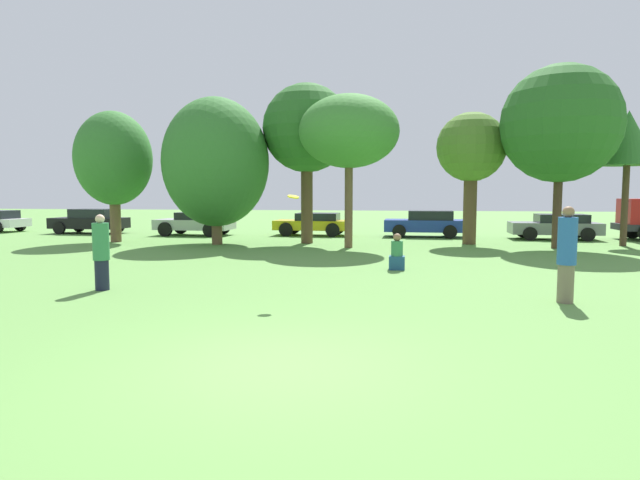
{
  "coord_description": "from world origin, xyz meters",
  "views": [
    {
      "loc": [
        1.55,
        -6.33,
        2.15
      ],
      "look_at": [
        -0.13,
        4.69,
        1.17
      ],
      "focal_mm": 30.01,
      "sensor_mm": 36.0,
      "label": 1
    }
  ],
  "objects_px": {
    "tree_0": "(113,159)",
    "tree_2": "(307,129)",
    "tree_3": "(349,132)",
    "parked_car_yellow": "(314,223)",
    "tree_1": "(216,162)",
    "tree_6": "(628,139)",
    "parked_car_black": "(91,221)",
    "parked_car_grey": "(556,226)",
    "parked_car_silver": "(196,223)",
    "tree_4": "(471,149)",
    "tree_5": "(560,124)",
    "person_thrower": "(101,252)",
    "person_catcher": "(567,254)",
    "bystander_sitting": "(397,255)",
    "frisbee": "(293,197)",
    "parked_car_blue": "(426,223)"
  },
  "relations": [
    {
      "from": "tree_0",
      "to": "tree_2",
      "type": "xyz_separation_m",
      "value": [
        8.48,
        0.64,
        1.2
      ]
    },
    {
      "from": "tree_3",
      "to": "parked_car_yellow",
      "type": "distance_m",
      "value": 7.44
    },
    {
      "from": "tree_1",
      "to": "tree_6",
      "type": "relative_size",
      "value": 1.12
    },
    {
      "from": "tree_2",
      "to": "tree_0",
      "type": "bearing_deg",
      "value": -175.69
    },
    {
      "from": "tree_3",
      "to": "parked_car_black",
      "type": "bearing_deg",
      "value": 159.33
    },
    {
      "from": "parked_car_black",
      "to": "parked_car_grey",
      "type": "relative_size",
      "value": 0.98
    },
    {
      "from": "tree_2",
      "to": "parked_car_silver",
      "type": "relative_size",
      "value": 1.75
    },
    {
      "from": "tree_1",
      "to": "parked_car_grey",
      "type": "xyz_separation_m",
      "value": [
        14.8,
        4.63,
        -2.8
      ]
    },
    {
      "from": "tree_3",
      "to": "parked_car_silver",
      "type": "distance_m",
      "value": 10.46
    },
    {
      "from": "tree_0",
      "to": "tree_2",
      "type": "distance_m",
      "value": 8.59
    },
    {
      "from": "tree_4",
      "to": "tree_6",
      "type": "distance_m",
      "value": 6.12
    },
    {
      "from": "tree_6",
      "to": "tree_4",
      "type": "bearing_deg",
      "value": -179.38
    },
    {
      "from": "tree_5",
      "to": "tree_6",
      "type": "distance_m",
      "value": 3.34
    },
    {
      "from": "person_thrower",
      "to": "parked_car_yellow",
      "type": "relative_size",
      "value": 0.44
    },
    {
      "from": "tree_4",
      "to": "parked_car_grey",
      "type": "bearing_deg",
      "value": 34.34
    },
    {
      "from": "tree_1",
      "to": "parked_car_black",
      "type": "xyz_separation_m",
      "value": [
        -8.79,
        4.86,
        -2.74
      ]
    },
    {
      "from": "person_catcher",
      "to": "tree_0",
      "type": "height_order",
      "value": "tree_0"
    },
    {
      "from": "tree_6",
      "to": "parked_car_silver",
      "type": "bearing_deg",
      "value": 172.21
    },
    {
      "from": "tree_1",
      "to": "parked_car_silver",
      "type": "relative_size",
      "value": 1.58
    },
    {
      "from": "tree_0",
      "to": "tree_2",
      "type": "relative_size",
      "value": 0.84
    },
    {
      "from": "tree_1",
      "to": "tree_4",
      "type": "relative_size",
      "value": 1.11
    },
    {
      "from": "bystander_sitting",
      "to": "tree_6",
      "type": "xyz_separation_m",
      "value": [
        9.08,
        8.22,
        3.89
      ]
    },
    {
      "from": "tree_2",
      "to": "frisbee",
      "type": "bearing_deg",
      "value": -81.24
    },
    {
      "from": "parked_car_grey",
      "to": "parked_car_black",
      "type": "bearing_deg",
      "value": 0.94
    },
    {
      "from": "person_catcher",
      "to": "tree_4",
      "type": "relative_size",
      "value": 0.34
    },
    {
      "from": "bystander_sitting",
      "to": "parked_car_grey",
      "type": "relative_size",
      "value": 0.26
    },
    {
      "from": "bystander_sitting",
      "to": "tree_2",
      "type": "bearing_deg",
      "value": 117.57
    },
    {
      "from": "tree_2",
      "to": "tree_5",
      "type": "xyz_separation_m",
      "value": [
        10.0,
        -0.68,
        -0.05
      ]
    },
    {
      "from": "parked_car_blue",
      "to": "bystander_sitting",
      "type": "bearing_deg",
      "value": 85.09
    },
    {
      "from": "person_thrower",
      "to": "parked_car_yellow",
      "type": "height_order",
      "value": "person_thrower"
    },
    {
      "from": "tree_5",
      "to": "tree_1",
      "type": "bearing_deg",
      "value": -178.47
    },
    {
      "from": "tree_1",
      "to": "tree_4",
      "type": "bearing_deg",
      "value": 9.26
    },
    {
      "from": "tree_0",
      "to": "parked_car_grey",
      "type": "distance_m",
      "value": 20.29
    },
    {
      "from": "tree_0",
      "to": "tree_1",
      "type": "xyz_separation_m",
      "value": [
        4.81,
        -0.4,
        -0.21
      ]
    },
    {
      "from": "tree_3",
      "to": "parked_car_blue",
      "type": "distance_m",
      "value": 7.69
    },
    {
      "from": "parked_car_grey",
      "to": "tree_1",
      "type": "bearing_deg",
      "value": 18.87
    },
    {
      "from": "tree_5",
      "to": "parked_car_silver",
      "type": "distance_m",
      "value": 17.36
    },
    {
      "from": "tree_4",
      "to": "tree_6",
      "type": "height_order",
      "value": "tree_4"
    },
    {
      "from": "frisbee",
      "to": "tree_6",
      "type": "distance_m",
      "value": 17.05
    },
    {
      "from": "person_thrower",
      "to": "tree_4",
      "type": "bearing_deg",
      "value": 52.13
    },
    {
      "from": "frisbee",
      "to": "bystander_sitting",
      "type": "xyz_separation_m",
      "value": [
        2.06,
        4.49,
        -1.66
      ]
    },
    {
      "from": "tree_3",
      "to": "parked_car_black",
      "type": "relative_size",
      "value": 1.53
    },
    {
      "from": "person_catcher",
      "to": "tree_2",
      "type": "relative_size",
      "value": 0.28
    },
    {
      "from": "tree_4",
      "to": "person_catcher",
      "type": "bearing_deg",
      "value": -88.35
    },
    {
      "from": "person_thrower",
      "to": "parked_car_silver",
      "type": "height_order",
      "value": "person_thrower"
    },
    {
      "from": "tree_3",
      "to": "parked_car_yellow",
      "type": "bearing_deg",
      "value": 111.86
    },
    {
      "from": "parked_car_black",
      "to": "tree_3",
      "type": "bearing_deg",
      "value": 160.82
    },
    {
      "from": "parked_car_grey",
      "to": "tree_0",
      "type": "bearing_deg",
      "value": 13.66
    },
    {
      "from": "person_catcher",
      "to": "parked_car_yellow",
      "type": "bearing_deg",
      "value": -64.86
    },
    {
      "from": "tree_1",
      "to": "parked_car_blue",
      "type": "xyz_separation_m",
      "value": [
        8.88,
        5.23,
        -2.75
      ]
    }
  ]
}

